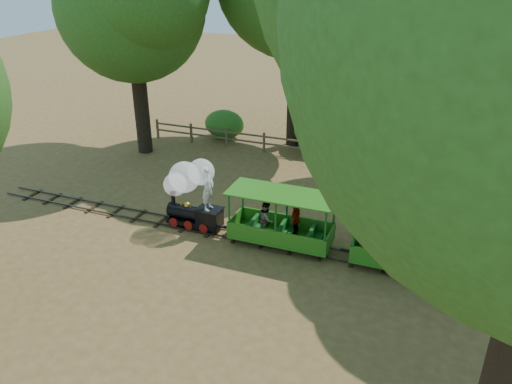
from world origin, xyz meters
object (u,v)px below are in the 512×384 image
(locomotive, at_px, (190,188))
(fence, at_px, (324,149))
(carriage_front, at_px, (281,224))
(carriage_rear, at_px, (409,248))

(locomotive, bearing_deg, fence, 70.68)
(fence, bearing_deg, carriage_front, -86.07)
(carriage_front, xyz_separation_m, carriage_rear, (4.08, 0.02, -0.01))
(locomotive, bearing_deg, carriage_front, -1.17)
(locomotive, distance_m, carriage_front, 3.41)
(carriage_front, distance_m, fence, 8.02)
(carriage_front, relative_size, carriage_rear, 1.00)
(carriage_rear, distance_m, fence, 9.23)
(locomotive, xyz_separation_m, carriage_front, (3.33, -0.07, -0.72))
(carriage_front, height_order, fence, carriage_front)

